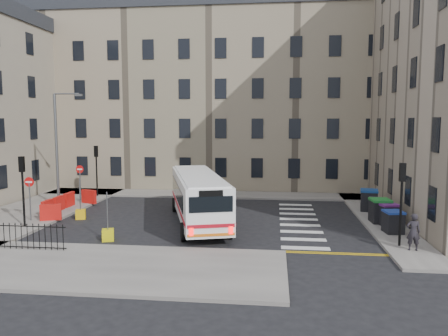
% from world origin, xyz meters
% --- Properties ---
extents(ground, '(120.00, 120.00, 0.00)m').
position_xyz_m(ground, '(0.00, 0.00, 0.00)').
color(ground, black).
rests_on(ground, ground).
extents(pavement_north, '(36.00, 3.20, 0.15)m').
position_xyz_m(pavement_north, '(-6.00, 8.60, 0.07)').
color(pavement_north, slate).
rests_on(pavement_north, ground).
extents(pavement_east, '(2.40, 26.00, 0.15)m').
position_xyz_m(pavement_east, '(9.00, 4.00, 0.07)').
color(pavement_east, slate).
rests_on(pavement_east, ground).
extents(pavement_west, '(6.00, 22.00, 0.15)m').
position_xyz_m(pavement_west, '(-14.00, 1.00, 0.07)').
color(pavement_west, slate).
rests_on(pavement_west, ground).
extents(pavement_sw, '(20.00, 6.00, 0.15)m').
position_xyz_m(pavement_sw, '(-7.00, -10.00, 0.07)').
color(pavement_sw, slate).
rests_on(pavement_sw, ground).
extents(terrace_north, '(38.30, 10.80, 17.20)m').
position_xyz_m(terrace_north, '(-7.00, 15.50, 8.62)').
color(terrace_north, gray).
rests_on(terrace_north, ground).
extents(traffic_light_east, '(0.28, 0.22, 4.10)m').
position_xyz_m(traffic_light_east, '(8.60, -5.50, 2.87)').
color(traffic_light_east, black).
rests_on(traffic_light_east, pavement_east).
extents(traffic_light_nw, '(0.28, 0.22, 4.10)m').
position_xyz_m(traffic_light_nw, '(-12.00, 6.50, 2.87)').
color(traffic_light_nw, black).
rests_on(traffic_light_nw, pavement_west).
extents(traffic_light_sw, '(0.28, 0.22, 4.10)m').
position_xyz_m(traffic_light_sw, '(-12.00, -4.00, 2.87)').
color(traffic_light_sw, black).
rests_on(traffic_light_sw, pavement_west).
extents(streetlamp, '(0.50, 0.22, 8.14)m').
position_xyz_m(streetlamp, '(-13.00, 2.00, 4.34)').
color(streetlamp, '#595B5E').
rests_on(streetlamp, pavement_west).
extents(no_entry_north, '(0.60, 0.08, 3.00)m').
position_xyz_m(no_entry_north, '(-12.50, 4.50, 2.08)').
color(no_entry_north, '#595B5E').
rests_on(no_entry_north, pavement_west).
extents(no_entry_south, '(0.60, 0.08, 3.00)m').
position_xyz_m(no_entry_south, '(-12.50, -2.50, 2.08)').
color(no_entry_south, '#595B5E').
rests_on(no_entry_south, pavement_west).
extents(roadworks_barriers, '(1.66, 6.26, 1.00)m').
position_xyz_m(roadworks_barriers, '(-11.84, 0.50, 0.65)').
color(roadworks_barriers, red).
rests_on(roadworks_barriers, pavement_west).
extents(bus, '(5.50, 11.12, 2.96)m').
position_xyz_m(bus, '(-2.20, -1.39, 1.71)').
color(bus, white).
rests_on(bus, ground).
extents(wheelie_bin_a, '(1.10, 1.22, 1.22)m').
position_xyz_m(wheelie_bin_a, '(8.94, -2.96, 0.77)').
color(wheelie_bin_a, black).
rests_on(wheelie_bin_a, pavement_east).
extents(wheelie_bin_b, '(1.29, 1.39, 1.29)m').
position_xyz_m(wheelie_bin_b, '(9.08, -1.13, 0.80)').
color(wheelie_bin_b, black).
rests_on(wheelie_bin_b, pavement_east).
extents(wheelie_bin_c, '(1.21, 1.37, 1.43)m').
position_xyz_m(wheelie_bin_c, '(8.80, -0.51, 0.87)').
color(wheelie_bin_c, black).
rests_on(wheelie_bin_c, pavement_east).
extents(wheelie_bin_d, '(1.22, 1.33, 1.25)m').
position_xyz_m(wheelie_bin_d, '(8.87, 0.74, 0.78)').
color(wheelie_bin_d, black).
rests_on(wheelie_bin_d, pavement_east).
extents(wheelie_bin_e, '(1.35, 1.49, 1.44)m').
position_xyz_m(wheelie_bin_e, '(8.87, 3.00, 0.88)').
color(wheelie_bin_e, black).
rests_on(wheelie_bin_e, pavement_east).
extents(pedestrian, '(0.67, 0.45, 1.79)m').
position_xyz_m(pedestrian, '(9.00, -6.25, 1.04)').
color(pedestrian, black).
rests_on(pedestrian, pavement_east).
extents(bollard_yellow, '(0.77, 0.77, 0.60)m').
position_xyz_m(bollard_yellow, '(-9.92, -1.11, 0.30)').
color(bollard_yellow, '#E3AE0C').
rests_on(bollard_yellow, ground).
extents(bollard_chevron, '(0.77, 0.77, 0.60)m').
position_xyz_m(bollard_chevron, '(-6.25, -5.80, 0.30)').
color(bollard_chevron, '#CDC50C').
rests_on(bollard_chevron, ground).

